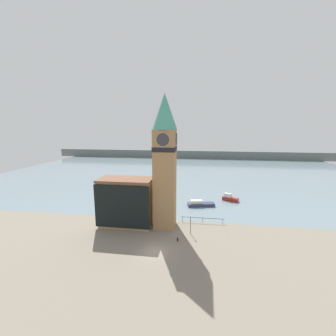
{
  "coord_description": "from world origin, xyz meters",
  "views": [
    {
      "loc": [
        7.0,
        -33.36,
        20.39
      ],
      "look_at": [
        1.07,
        7.39,
        12.79
      ],
      "focal_mm": 24.0,
      "sensor_mm": 36.0,
      "label": 1
    }
  ],
  "objects_px": {
    "boat_far": "(230,198)",
    "pier_building": "(126,202)",
    "clock_tower": "(165,159)",
    "boat_near": "(200,204)",
    "mooring_bollard_near": "(178,239)",
    "lamp_post": "(191,221)"
  },
  "relations": [
    {
      "from": "boat_far",
      "to": "pier_building",
      "type": "bearing_deg",
      "value": -113.14
    },
    {
      "from": "clock_tower",
      "to": "boat_near",
      "type": "distance_m",
      "value": 20.25
    },
    {
      "from": "boat_near",
      "to": "mooring_bollard_near",
      "type": "bearing_deg",
      "value": -113.37
    },
    {
      "from": "clock_tower",
      "to": "lamp_post",
      "type": "distance_m",
      "value": 13.04
    },
    {
      "from": "clock_tower",
      "to": "mooring_bollard_near",
      "type": "bearing_deg",
      "value": -60.94
    },
    {
      "from": "mooring_bollard_near",
      "to": "lamp_post",
      "type": "height_order",
      "value": "lamp_post"
    },
    {
      "from": "boat_far",
      "to": "mooring_bollard_near",
      "type": "relative_size",
      "value": 6.28
    },
    {
      "from": "clock_tower",
      "to": "boat_far",
      "type": "height_order",
      "value": "clock_tower"
    },
    {
      "from": "boat_far",
      "to": "lamp_post",
      "type": "height_order",
      "value": "lamp_post"
    },
    {
      "from": "clock_tower",
      "to": "pier_building",
      "type": "relative_size",
      "value": 2.4
    },
    {
      "from": "boat_far",
      "to": "clock_tower",
      "type": "bearing_deg",
      "value": -101.73
    },
    {
      "from": "boat_near",
      "to": "boat_far",
      "type": "height_order",
      "value": "boat_far"
    },
    {
      "from": "boat_near",
      "to": "lamp_post",
      "type": "xyz_separation_m",
      "value": [
        -1.77,
        -15.81,
        2.0
      ]
    },
    {
      "from": "clock_tower",
      "to": "boat_near",
      "type": "xyz_separation_m",
      "value": [
        7.15,
        13.2,
        -13.58
      ]
    },
    {
      "from": "boat_near",
      "to": "boat_far",
      "type": "bearing_deg",
      "value": 22.12
    },
    {
      "from": "boat_far",
      "to": "lamp_post",
      "type": "distance_m",
      "value": 23.61
    },
    {
      "from": "lamp_post",
      "to": "clock_tower",
      "type": "bearing_deg",
      "value": 154.13
    },
    {
      "from": "lamp_post",
      "to": "mooring_bollard_near",
      "type": "bearing_deg",
      "value": -123.5
    },
    {
      "from": "boat_far",
      "to": "lamp_post",
      "type": "bearing_deg",
      "value": -87.42
    },
    {
      "from": "clock_tower",
      "to": "pier_building",
      "type": "distance_m",
      "value": 12.23
    },
    {
      "from": "pier_building",
      "to": "boat_near",
      "type": "bearing_deg",
      "value": 41.8
    },
    {
      "from": "mooring_bollard_near",
      "to": "boat_far",
      "type": "bearing_deg",
      "value": 63.75
    }
  ]
}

